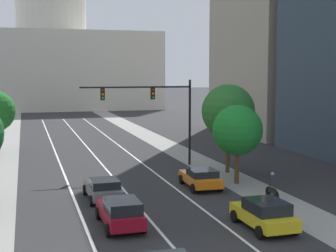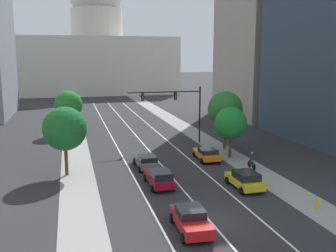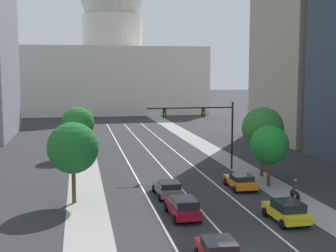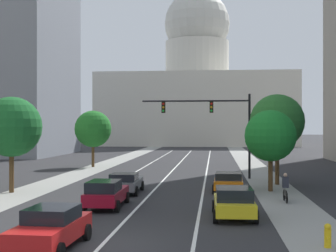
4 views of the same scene
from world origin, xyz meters
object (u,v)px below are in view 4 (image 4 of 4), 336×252
object	(u,v)px
street_tree_mid_right	(270,136)
street_tree_near_right	(277,121)
cyclist	(285,188)
capitol_building	(197,93)
traffic_signal_mast	(215,118)
car_red	(51,228)
street_tree_mid_left	(93,129)
fire_hydrant	(328,235)
car_yellow	(234,202)
car_gray	(125,182)
street_tree_near_left	(12,127)
car_orange	(228,181)
car_crimson	(106,193)

from	to	relation	value
street_tree_mid_right	street_tree_near_right	world-z (taller)	street_tree_near_right
cyclist	capitol_building	bearing A→B (deg)	5.25
traffic_signal_mast	street_tree_near_right	size ratio (longest dim) A/B	1.34
car_red	street_tree_mid_left	world-z (taller)	street_tree_mid_left
car_red	fire_hydrant	distance (m)	10.22
car_yellow	traffic_signal_mast	xyz separation A→B (m)	(-0.88, 17.93, 4.44)
car_gray	street_tree_near_right	distance (m)	12.95
street_tree_near_left	fire_hydrant	bearing A→B (deg)	-36.34
car_yellow	street_tree_near_right	distance (m)	15.03
cyclist	street_tree_near_left	size ratio (longest dim) A/B	0.26
capitol_building	street_tree_mid_left	distance (m)	66.09
car_orange	street_tree_mid_left	distance (m)	23.92
car_red	car_gray	distance (m)	14.75
capitol_building	fire_hydrant	bearing A→B (deg)	-85.12
capitol_building	street_tree_near_left	xyz separation A→B (m)	(-9.47, -85.55, -8.06)
car_gray	cyclist	distance (m)	10.55
cyclist	traffic_signal_mast	bearing A→B (deg)	17.84
street_tree_mid_left	capitol_building	bearing A→B (deg)	82.00
traffic_signal_mast	cyclist	bearing A→B (deg)	-71.93
capitol_building	street_tree_near_left	distance (m)	86.45
car_orange	traffic_signal_mast	size ratio (longest dim) A/B	0.46
capitol_building	street_tree_mid_right	bearing A→B (deg)	-84.45
car_orange	car_gray	bearing A→B (deg)	102.55
car_orange	cyclist	size ratio (longest dim) A/B	2.50
street_tree_near_right	car_crimson	bearing A→B (deg)	-132.79
car_yellow	traffic_signal_mast	distance (m)	18.49
car_gray	street_tree_near_left	xyz separation A→B (m)	(-7.74, -0.44, 3.73)
fire_hydrant	street_tree_near_right	bearing A→B (deg)	88.16
traffic_signal_mast	street_tree_mid_right	size ratio (longest dim) A/B	1.66
cyclist	street_tree_mid_right	world-z (taller)	street_tree_mid_right
traffic_signal_mast	street_tree_mid_left	distance (m)	17.00
fire_hydrant	street_tree_mid_left	world-z (taller)	street_tree_mid_left
street_tree_mid_left	cyclist	bearing A→B (deg)	-52.63
street_tree_mid_right	street_tree_near_left	distance (m)	17.73
cyclist	street_tree_mid_left	world-z (taller)	street_tree_mid_left
capitol_building	cyclist	world-z (taller)	capitol_building
car_crimson	cyclist	size ratio (longest dim) A/B	2.64
cyclist	street_tree_near_right	bearing A→B (deg)	-4.29
car_crimson	street_tree_mid_right	size ratio (longest dim) A/B	0.81
car_red	car_gray	xyz separation A→B (m)	(0.00, 14.75, -0.07)
car_gray	fire_hydrant	world-z (taller)	car_gray
car_crimson	street_tree_near_left	xyz separation A→B (m)	(-7.75, 5.36, 3.65)
street_tree_mid_right	cyclist	bearing A→B (deg)	-85.79
car_red	traffic_signal_mast	xyz separation A→B (m)	(6.04, 24.58, 4.45)
car_yellow	fire_hydrant	distance (m)	6.39
car_red	capitol_building	bearing A→B (deg)	1.10
car_orange	street_tree_near_right	world-z (taller)	street_tree_near_right
car_gray	car_orange	bearing A→B (deg)	-79.96
fire_hydrant	street_tree_near_left	xyz separation A→B (m)	(-17.90, 13.17, 3.99)
car_crimson	fire_hydrant	size ratio (longest dim) A/B	5.00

